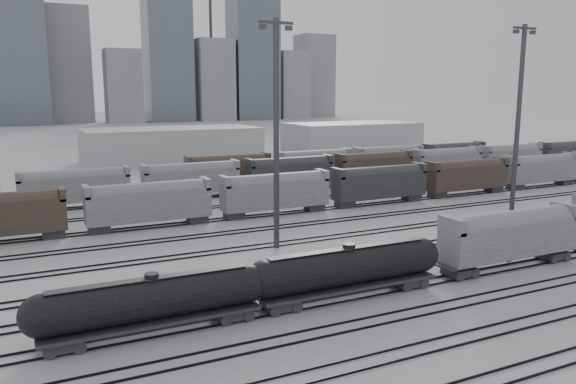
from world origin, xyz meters
name	(u,v)px	position (x,y,z in m)	size (l,w,h in m)	color
ground	(352,302)	(0.00, 0.00, 0.00)	(900.00, 900.00, 0.00)	silver
tracks	(264,247)	(0.00, 17.50, 0.08)	(220.00, 71.50, 0.16)	black
tank_car_a	(153,301)	(-15.50, 1.00, 2.41)	(16.86, 2.81, 4.17)	#272729
tank_car_b	(349,268)	(0.22, 1.00, 2.51)	(17.53, 2.92, 4.33)	#272729
hopper_car_a	(510,234)	(18.01, 1.00, 3.34)	(15.10, 3.00, 5.40)	#272729
light_mast_c	(276,130)	(1.22, 16.99, 12.60)	(3.80, 0.61, 23.75)	#39383B
light_mast_d	(518,114)	(38.75, 19.62, 13.39)	(4.04, 0.65, 25.25)	#39383B
bg_string_near	(276,194)	(8.00, 32.00, 2.80)	(151.00, 3.00, 5.60)	gray
bg_string_mid	(290,174)	(18.00, 48.00, 2.80)	(151.00, 3.00, 5.60)	#272729
bg_string_far	(352,163)	(35.50, 56.00, 2.80)	(66.00, 3.00, 5.60)	#43352A
warehouse_mid	(172,145)	(10.00, 95.00, 4.00)	(40.00, 18.00, 8.00)	#AEAEB1
warehouse_right	(352,137)	(60.00, 95.00, 4.00)	(35.00, 18.00, 8.00)	#AEAEB1
skyline	(81,55)	(10.84, 280.00, 34.73)	(316.00, 22.40, 95.00)	gray
crane_right	(213,23)	(91.26, 305.00, 57.39)	(42.00, 1.80, 100.00)	#39383B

